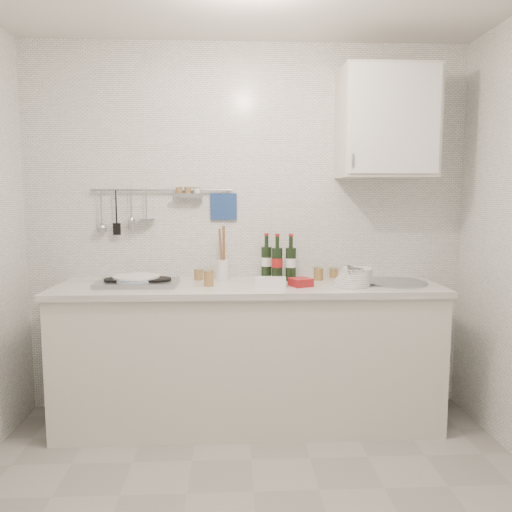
{
  "coord_description": "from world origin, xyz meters",
  "views": [
    {
      "loc": [
        -0.1,
        -2.04,
        1.47
      ],
      "look_at": [
        0.04,
        0.9,
        1.13
      ],
      "focal_mm": 35.0,
      "sensor_mm": 36.0,
      "label": 1
    }
  ],
  "objects_px": {
    "wall_cabinet": "(387,123)",
    "utensil_crock": "(222,267)",
    "plate_stack_hob": "(135,280)",
    "plate_stack_sink": "(354,277)",
    "wine_bottles": "(278,257)"
  },
  "relations": [
    {
      "from": "wall_cabinet",
      "to": "utensil_crock",
      "type": "relative_size",
      "value": 1.92
    },
    {
      "from": "plate_stack_hob",
      "to": "utensil_crock",
      "type": "distance_m",
      "value": 0.58
    },
    {
      "from": "plate_stack_hob",
      "to": "plate_stack_sink",
      "type": "height_order",
      "value": "plate_stack_sink"
    },
    {
      "from": "wall_cabinet",
      "to": "plate_stack_sink",
      "type": "xyz_separation_m",
      "value": [
        -0.24,
        -0.2,
        -0.98
      ]
    },
    {
      "from": "wall_cabinet",
      "to": "plate_stack_hob",
      "type": "distance_m",
      "value": 1.91
    },
    {
      "from": "plate_stack_sink",
      "to": "plate_stack_hob",
      "type": "bearing_deg",
      "value": 175.62
    },
    {
      "from": "wall_cabinet",
      "to": "plate_stack_sink",
      "type": "height_order",
      "value": "wall_cabinet"
    },
    {
      "from": "plate_stack_sink",
      "to": "wine_bottles",
      "type": "height_order",
      "value": "wine_bottles"
    },
    {
      "from": "plate_stack_sink",
      "to": "utensil_crock",
      "type": "bearing_deg",
      "value": 161.68
    },
    {
      "from": "utensil_crock",
      "to": "plate_stack_hob",
      "type": "bearing_deg",
      "value": -163.06
    },
    {
      "from": "plate_stack_sink",
      "to": "wine_bottles",
      "type": "bearing_deg",
      "value": 152.72
    },
    {
      "from": "plate_stack_hob",
      "to": "plate_stack_sink",
      "type": "bearing_deg",
      "value": -4.38
    },
    {
      "from": "utensil_crock",
      "to": "wall_cabinet",
      "type": "bearing_deg",
      "value": -4.19
    },
    {
      "from": "wall_cabinet",
      "to": "plate_stack_sink",
      "type": "relative_size",
      "value": 2.73
    },
    {
      "from": "plate_stack_hob",
      "to": "wall_cabinet",
      "type": "bearing_deg",
      "value": 3.19
    }
  ]
}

